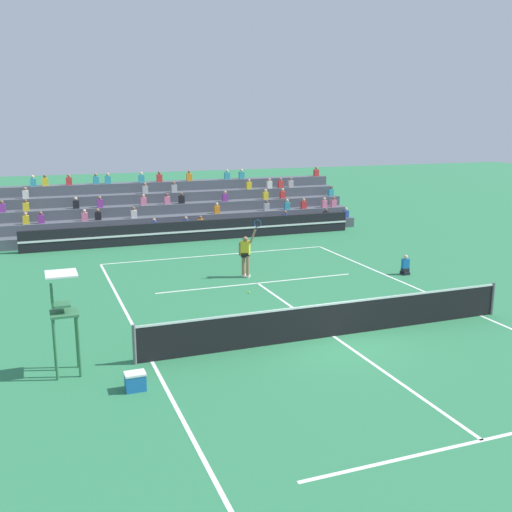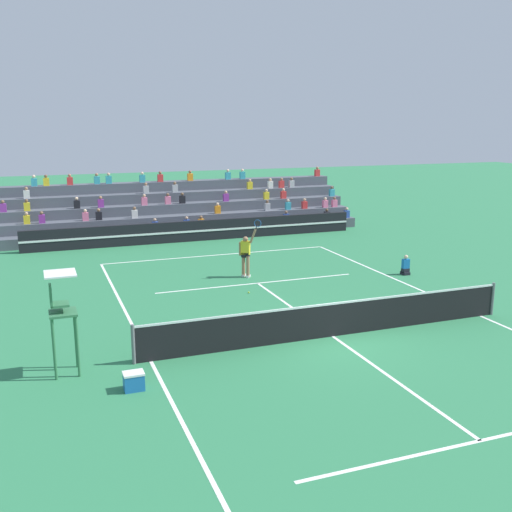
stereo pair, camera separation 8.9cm
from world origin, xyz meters
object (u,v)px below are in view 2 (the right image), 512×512
Objects in this scene: umpire_chair at (61,310)px; ball_kid_courtside at (406,267)px; tennis_player at (246,254)px; tennis_ball at (249,292)px; equipment_cooler at (134,381)px.

umpire_chair is 3.16× the size of ball_kid_courtside.
tennis_ball is at bearing -107.10° from tennis_player.
ball_kid_courtside reaches higher than equipment_cooler.
tennis_ball is (6.89, 5.22, -1.68)m from umpire_chair.
umpire_chair is at bearing -158.42° from ball_kid_courtside.
ball_kid_courtside is at bearing 21.58° from umpire_chair.
umpire_chair is 2.64m from equipment_cooler.
umpire_chair is 39.26× the size of tennis_ball.
tennis_player is (-6.43, 1.96, 0.66)m from ball_kid_courtside.
equipment_cooler is at bearing -150.34° from ball_kid_courtside.
ball_kid_courtside is 6.76m from tennis_player.
tennis_player is 2.58m from tennis_ball.
umpire_chair reaches higher than tennis_player.
ball_kid_courtside is 14.42m from equipment_cooler.
tennis_ball is at bearing 37.16° from umpire_chair.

